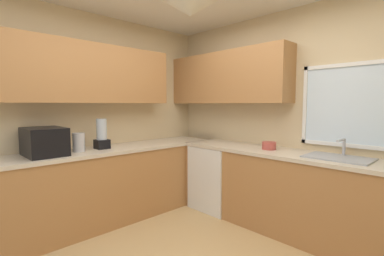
{
  "coord_description": "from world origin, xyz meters",
  "views": [
    {
      "loc": [
        1.52,
        -1.44,
        1.43
      ],
      "look_at": [
        -0.7,
        0.69,
        1.17
      ],
      "focal_mm": 25.62,
      "sensor_mm": 36.0,
      "label": 1
    }
  ],
  "objects_px": {
    "dishwasher": "(218,177)",
    "bowl": "(269,146)",
    "sink_assembly": "(338,157)",
    "blender_appliance": "(102,135)",
    "kettle": "(79,142)",
    "microwave": "(44,142)"
  },
  "relations": [
    {
      "from": "microwave",
      "to": "bowl",
      "type": "distance_m",
      "value": 2.48
    },
    {
      "from": "dishwasher",
      "to": "bowl",
      "type": "relative_size",
      "value": 5.32
    },
    {
      "from": "dishwasher",
      "to": "blender_appliance",
      "type": "distance_m",
      "value": 1.65
    },
    {
      "from": "kettle",
      "to": "sink_assembly",
      "type": "height_order",
      "value": "kettle"
    },
    {
      "from": "bowl",
      "to": "sink_assembly",
      "type": "bearing_deg",
      "value": 0.49
    },
    {
      "from": "sink_assembly",
      "to": "bowl",
      "type": "distance_m",
      "value": 0.76
    },
    {
      "from": "blender_appliance",
      "to": "sink_assembly",
      "type": "bearing_deg",
      "value": 32.8
    },
    {
      "from": "dishwasher",
      "to": "microwave",
      "type": "xyz_separation_m",
      "value": [
        -0.66,
        -2.0,
        0.62
      ]
    },
    {
      "from": "dishwasher",
      "to": "blender_appliance",
      "type": "relative_size",
      "value": 2.38
    },
    {
      "from": "dishwasher",
      "to": "kettle",
      "type": "height_order",
      "value": "kettle"
    },
    {
      "from": "kettle",
      "to": "sink_assembly",
      "type": "bearing_deg",
      "value": 38.03
    },
    {
      "from": "dishwasher",
      "to": "blender_appliance",
      "type": "xyz_separation_m",
      "value": [
        -0.66,
        -1.37,
        0.64
      ]
    },
    {
      "from": "sink_assembly",
      "to": "microwave",
      "type": "bearing_deg",
      "value": -136.97
    },
    {
      "from": "dishwasher",
      "to": "microwave",
      "type": "bearing_deg",
      "value": -108.28
    },
    {
      "from": "kettle",
      "to": "bowl",
      "type": "bearing_deg",
      "value": 50.24
    },
    {
      "from": "kettle",
      "to": "sink_assembly",
      "type": "distance_m",
      "value": 2.74
    },
    {
      "from": "dishwasher",
      "to": "kettle",
      "type": "relative_size",
      "value": 4.04
    },
    {
      "from": "microwave",
      "to": "bowl",
      "type": "xyz_separation_m",
      "value": [
        1.42,
        2.03,
        -0.1
      ]
    },
    {
      "from": "microwave",
      "to": "sink_assembly",
      "type": "distance_m",
      "value": 2.98
    },
    {
      "from": "dishwasher",
      "to": "bowl",
      "type": "distance_m",
      "value": 0.92
    },
    {
      "from": "dishwasher",
      "to": "sink_assembly",
      "type": "bearing_deg",
      "value": 1.38
    },
    {
      "from": "microwave",
      "to": "blender_appliance",
      "type": "relative_size",
      "value": 1.33
    }
  ]
}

